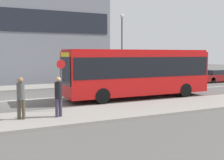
# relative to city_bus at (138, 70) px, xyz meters

# --- Properties ---
(ground_plane) EXTENTS (120.00, 120.00, 0.00)m
(ground_plane) POSITION_rel_city_bus_xyz_m (-7.57, 2.49, -1.88)
(ground_plane) COLOR #595654
(sidewalk_near) EXTENTS (44.00, 3.50, 0.13)m
(sidewalk_near) POSITION_rel_city_bus_xyz_m (-7.57, -3.76, -1.82)
(sidewalk_near) COLOR gray
(sidewalk_near) RESTS_ON ground_plane
(sidewalk_far) EXTENTS (44.00, 3.50, 0.13)m
(sidewalk_far) POSITION_rel_city_bus_xyz_m (-7.57, 8.74, -1.82)
(sidewalk_far) COLOR gray
(sidewalk_far) RESTS_ON ground_plane
(lane_centerline) EXTENTS (41.80, 0.16, 0.01)m
(lane_centerline) POSITION_rel_city_bus_xyz_m (-7.57, 2.49, -1.88)
(lane_centerline) COLOR silver
(lane_centerline) RESTS_ON ground_plane
(city_bus) EXTENTS (10.21, 2.50, 3.27)m
(city_bus) POSITION_rel_city_bus_xyz_m (0.00, 0.00, 0.00)
(city_bus) COLOR red
(city_bus) RESTS_ON ground_plane
(parked_car_0) EXTENTS (4.52, 1.78, 1.37)m
(parked_car_0) POSITION_rel_city_bus_xyz_m (7.64, 5.82, -1.24)
(parked_car_0) COLOR #4C5156
(parked_car_0) RESTS_ON ground_plane
(parked_car_1) EXTENTS (4.63, 1.88, 1.32)m
(parked_car_1) POSITION_rel_city_bus_xyz_m (13.29, 5.76, -1.26)
(parked_car_1) COLOR maroon
(parked_car_1) RESTS_ON ground_plane
(pedestrian_near_stop) EXTENTS (0.34, 0.34, 1.86)m
(pedestrian_near_stop) POSITION_rel_city_bus_xyz_m (-8.19, -3.73, -0.69)
(pedestrian_near_stop) COLOR #4C4233
(pedestrian_near_stop) RESTS_ON sidewalk_near
(pedestrian_down_pavement) EXTENTS (0.34, 0.34, 1.84)m
(pedestrian_down_pavement) POSITION_rel_city_bus_xyz_m (-6.57, -3.95, -0.70)
(pedestrian_down_pavement) COLOR #383347
(pedestrian_down_pavement) RESTS_ON sidewalk_near
(bus_stop_sign) EXTENTS (0.44, 0.12, 2.63)m
(bus_stop_sign) POSITION_rel_city_bus_xyz_m (-6.08, -2.64, -0.21)
(bus_stop_sign) COLOR #4C4C51
(bus_stop_sign) RESTS_ON sidewalk_near
(street_lamp) EXTENTS (0.36, 0.36, 6.68)m
(street_lamp) POSITION_rel_city_bus_xyz_m (2.92, 7.94, 2.34)
(street_lamp) COLOR #4C4C51
(street_lamp) RESTS_ON sidewalk_far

